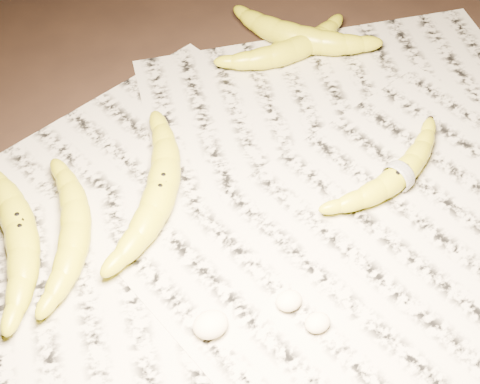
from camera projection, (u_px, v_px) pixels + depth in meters
name	position (u px, v px, depth m)	size (l,w,h in m)	color
ground	(260.00, 214.00, 0.83)	(3.00, 3.00, 0.00)	black
newspaper_patch	(244.00, 218.00, 0.82)	(0.90, 0.70, 0.01)	#BDB8A2
banana_left_a	(19.00, 228.00, 0.78)	(0.23, 0.06, 0.04)	gold
banana_left_b	(75.00, 228.00, 0.78)	(0.19, 0.06, 0.04)	gold
banana_center	(161.00, 188.00, 0.82)	(0.22, 0.07, 0.04)	gold
banana_taped	(399.00, 174.00, 0.84)	(0.20, 0.05, 0.03)	gold
banana_upper_a	(291.00, 49.00, 1.00)	(0.19, 0.06, 0.04)	gold
banana_upper_b	(299.00, 36.00, 1.01)	(0.20, 0.07, 0.04)	gold
measuring_tape	(399.00, 174.00, 0.84)	(0.04, 0.04, 0.00)	white
flesh_chunk_a	(211.00, 323.00, 0.71)	(0.04, 0.03, 0.02)	#FAEDC1
flesh_chunk_b	(318.00, 321.00, 0.72)	(0.03, 0.02, 0.02)	#FAEDC1
flesh_chunk_c	(289.00, 299.00, 0.74)	(0.03, 0.03, 0.02)	#FAEDC1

